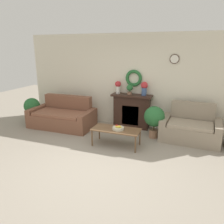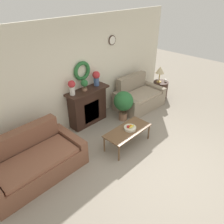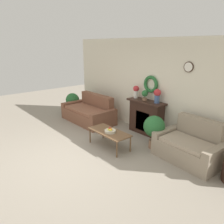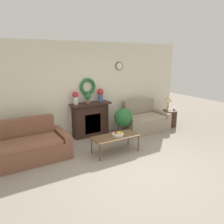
{
  "view_description": "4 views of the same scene",
  "coord_description": "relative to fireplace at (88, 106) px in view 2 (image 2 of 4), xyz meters",
  "views": [
    {
      "loc": [
        1.65,
        -3.52,
        2.28
      ],
      "look_at": [
        -0.17,
        1.41,
        0.74
      ],
      "focal_mm": 35.0,
      "sensor_mm": 36.0,
      "label": 1
    },
    {
      "loc": [
        -3.13,
        -1.46,
        3.3
      ],
      "look_at": [
        -0.08,
        1.48,
        0.8
      ],
      "focal_mm": 35.0,
      "sensor_mm": 36.0,
      "label": 2
    },
    {
      "loc": [
        3.97,
        -2.15,
        2.52
      ],
      "look_at": [
        -0.13,
        1.35,
        0.84
      ],
      "focal_mm": 35.0,
      "sensor_mm": 36.0,
      "label": 3
    },
    {
      "loc": [
        -2.58,
        -3.1,
        2.29
      ],
      "look_at": [
        0.26,
        1.61,
        0.89
      ],
      "focal_mm": 35.0,
      "sensor_mm": 36.0,
      "label": 4
    }
  ],
  "objects": [
    {
      "name": "potted_plant_on_mantel",
      "position": [
        -0.07,
        -0.01,
        0.66
      ],
      "size": [
        0.18,
        0.18,
        0.29
      ],
      "color": "#8E664C",
      "rests_on": "fireplace"
    },
    {
      "name": "vase_on_mantel_right",
      "position": [
        0.34,
        0.01,
        0.71
      ],
      "size": [
        0.2,
        0.2,
        0.39
      ],
      "color": "#3D5684",
      "rests_on": "fireplace"
    },
    {
      "name": "table_lamp",
      "position": [
        2.64,
        -0.47,
        0.43
      ],
      "size": [
        0.28,
        0.28,
        0.52
      ],
      "color": "#B28E42",
      "rests_on": "side_table_by_loveseat"
    },
    {
      "name": "loveseat_right",
      "position": [
        1.66,
        -0.4,
        -0.19
      ],
      "size": [
        1.49,
        0.99,
        0.93
      ],
      "rotation": [
        0.0,
        0.0,
        -0.06
      ],
      "color": "gray",
      "rests_on": "ground_plane"
    },
    {
      "name": "side_table_by_loveseat",
      "position": [
        2.7,
        -0.52,
        -0.24
      ],
      "size": [
        0.48,
        0.48,
        0.53
      ],
      "color": "#331E16",
      "rests_on": "ground_plane"
    },
    {
      "name": "ground_plane",
      "position": [
        -0.05,
        -2.49,
        -0.5
      ],
      "size": [
        16.0,
        16.0,
        0.0
      ],
      "primitive_type": "plane",
      "color": "gray"
    },
    {
      "name": "couch_left",
      "position": [
        -1.96,
        -0.65,
        -0.2
      ],
      "size": [
        1.89,
        1.01,
        0.89
      ],
      "rotation": [
        0.0,
        0.0,
        0.01
      ],
      "color": "brown",
      "rests_on": "ground_plane"
    },
    {
      "name": "fireplace",
      "position": [
        0.0,
        0.0,
        0.0
      ],
      "size": [
        1.17,
        0.41,
        0.99
      ],
      "color": "#331E16",
      "rests_on": "ground_plane"
    },
    {
      "name": "vase_on_mantel_left",
      "position": [
        -0.43,
        0.01,
        0.7
      ],
      "size": [
        0.18,
        0.18,
        0.37
      ],
      "color": "silver",
      "rests_on": "fireplace"
    },
    {
      "name": "mug",
      "position": [
        2.81,
        -0.6,
        0.07
      ],
      "size": [
        0.08,
        0.08,
        0.08
      ],
      "color": "silver",
      "rests_on": "side_table_by_loveseat"
    },
    {
      "name": "potted_plant_floor_by_loveseat",
      "position": [
        0.76,
        -0.58,
        0.05
      ],
      "size": [
        0.53,
        0.53,
        0.85
      ],
      "color": "#8E664C",
      "rests_on": "ground_plane"
    },
    {
      "name": "wall_back",
      "position": [
        -0.05,
        0.21,
        0.85
      ],
      "size": [
        6.8,
        0.16,
        2.7
      ],
      "color": "beige",
      "rests_on": "ground_plane"
    },
    {
      "name": "fruit_bowl",
      "position": [
        0.06,
        -1.41,
        -0.04
      ],
      "size": [
        0.28,
        0.28,
        0.12
      ],
      "color": "beige",
      "rests_on": "coffee_table"
    },
    {
      "name": "coffee_table",
      "position": [
        -0.0,
        -1.39,
        -0.12
      ],
      "size": [
        1.15,
        0.52,
        0.42
      ],
      "color": "brown",
      "rests_on": "ground_plane"
    }
  ]
}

